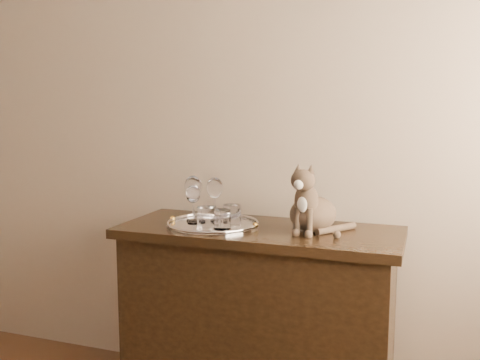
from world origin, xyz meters
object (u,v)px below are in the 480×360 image
Objects in this scene: sideboard at (259,322)px; wine_glass_c at (193,204)px; tumbler_a at (222,219)px; tumbler_c at (232,215)px; cat at (313,197)px; wine_glass_b at (215,199)px; tumbler_b at (207,218)px; tray at (213,225)px; wine_glass_a at (193,198)px.

wine_glass_c reaches higher than sideboard.
tumbler_a is 0.09m from tumbler_c.
cat is (0.52, 0.05, 0.05)m from wine_glass_c.
tumbler_b is (0.03, -0.16, -0.05)m from wine_glass_b.
wine_glass_c reaches higher than tumbler_c.
tray is (-0.20, -0.03, 0.43)m from sideboard.
tumbler_b is at bearing -166.84° from tumbler_a.
tumbler_c is (0.08, 0.10, -0.00)m from tumbler_b.
sideboard is 0.61m from cat.
sideboard is 0.62m from wine_glass_a.
tumbler_a is (0.07, -0.08, 0.04)m from tray.
wine_glass_b is 2.14× the size of tumbler_b.
cat reaches higher than sideboard.
tumbler_c is at bearing 82.09° from tumbler_a.
tumbler_c is (-0.12, -0.02, 0.48)m from sideboard.
tumbler_c is at bearing -5.85° from wine_glass_a.
tumbler_c is at bearing 7.09° from tray.
wine_glass_c is at bearing 156.95° from tumbler_a.
wine_glass_b is at bearing 45.09° from wine_glass_c.
cat is at bearing 1.95° from wine_glass_a.
wine_glass_a is at bearing 179.98° from sideboard.
tray is 4.56× the size of tumbler_c.
tray is at bearing -15.89° from wine_glass_a.
tray is 0.10m from tumbler_c.
tumbler_b is (0.01, -0.09, 0.05)m from tray.
tumbler_a is (0.16, -0.07, -0.04)m from wine_glass_c.
tumbler_b reaches higher than sideboard.
tumbler_a is 0.89× the size of tumbler_b.
wine_glass_a is 2.52× the size of tumbler_a.
tumbler_c reaches higher than tray.
tumbler_a is 0.39m from cat.
tumbler_b is (0.10, -0.08, -0.04)m from wine_glass_c.
tray is 0.13m from wine_glass_c.
wine_glass_c is 0.18m from tumbler_a.
sideboard is 6.12× the size of wine_glass_b.
cat is (0.35, 0.04, 0.09)m from tumbler_c.
cat reaches higher than tumbler_b.
wine_glass_c is at bearing -172.86° from sideboard.
sideboard is at bearing 7.14° from wine_glass_c.
wine_glass_a is 0.18m from tumbler_b.
tumbler_a is at bearing -57.48° from wine_glass_b.
wine_glass_a reaches higher than tray.
wine_glass_c is 0.18m from tumbler_c.
tumbler_c is (0.17, 0.02, -0.04)m from wine_glass_c.
cat is at bearing 4.58° from sideboard.
wine_glass_a is at bearing 113.35° from wine_glass_c.
sideboard is 0.58m from wine_glass_b.
cat is at bearing 19.16° from tumbler_a.
tumbler_c is 0.30× the size of cat.
sideboard is at bearing 39.43° from tumbler_a.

